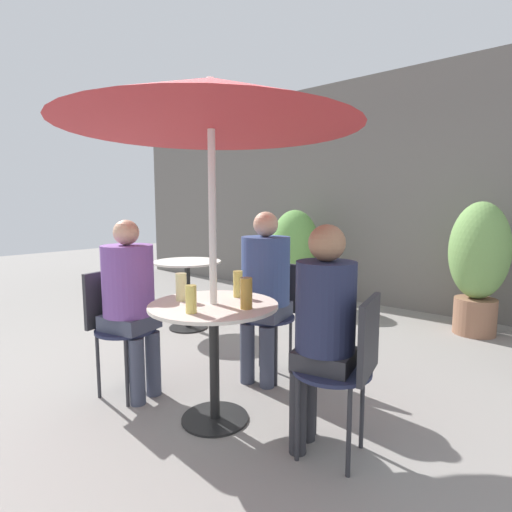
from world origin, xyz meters
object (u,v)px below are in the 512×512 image
object	(u,v)px
umbrella	(211,104)
bistro_chair_1	(273,306)
bistro_chair_3	(256,259)
seated_person_0	(323,318)
beer_glass_3	(246,293)
seated_person_1	(265,282)
potted_plant_0	(295,249)
bistro_chair_0	(349,360)
potted_plant_1	(479,261)
seated_person_2	(130,293)
bistro_chair_2	(116,318)
cafe_table_far	(187,278)
beer_glass_1	(181,287)
cafe_table_near	(214,331)
beer_glass_2	(191,299)
beer_glass_0	(238,284)

from	to	relation	value
umbrella	bistro_chair_1	bearing A→B (deg)	101.49
bistro_chair_3	umbrella	size ratio (longest dim) A/B	0.43
seated_person_0	beer_glass_3	bearing A→B (deg)	-89.12
beer_glass_3	bistro_chair_1	bearing A→B (deg)	116.95
seated_person_0	seated_person_1	xyz separation A→B (m)	(-0.80, 0.53, 0.02)
umbrella	potted_plant_0	bearing A→B (deg)	115.03
bistro_chair_0	bistro_chair_3	bearing A→B (deg)	-145.13
beer_glass_3	potted_plant_1	distance (m)	2.94
bistro_chair_0	seated_person_0	world-z (taller)	seated_person_0
seated_person_0	seated_person_2	size ratio (longest dim) A/B	1.00
seated_person_2	bistro_chair_1	bearing A→B (deg)	-39.52
bistro_chair_2	seated_person_1	size ratio (longest dim) A/B	0.68
seated_person_1	bistro_chair_1	bearing A→B (deg)	90.00
bistro_chair_2	cafe_table_far	bearing A→B (deg)	18.74
seated_person_1	beer_glass_1	world-z (taller)	seated_person_1
cafe_table_near	bistro_chair_1	bearing A→B (deg)	101.49
bistro_chair_2	beer_glass_2	world-z (taller)	beer_glass_2
bistro_chair_3	seated_person_2	distance (m)	3.35
umbrella	cafe_table_far	bearing A→B (deg)	143.89
seated_person_0	beer_glass_1	xyz separation A→B (m)	(-0.89, -0.20, 0.08)
cafe_table_far	umbrella	world-z (taller)	umbrella
umbrella	bistro_chair_2	bearing A→B (deg)	-168.51
bistro_chair_0	bistro_chair_2	distance (m)	1.65
beer_glass_2	potted_plant_0	distance (m)	3.34
bistro_chair_3	potted_plant_0	xyz separation A→B (m)	(0.75, -0.09, 0.20)
beer_glass_1	umbrella	xyz separation A→B (m)	(0.22, 0.06, 1.07)
seated_person_1	beer_glass_3	xyz separation A→B (m)	(0.36, -0.63, 0.07)
cafe_table_near	beer_glass_1	xyz separation A→B (m)	(-0.22, -0.06, 0.26)
cafe_table_far	potted_plant_0	distance (m)	1.70
seated_person_1	umbrella	xyz separation A→B (m)	(0.14, -0.67, 1.13)
cafe_table_near	umbrella	distance (m)	1.32
bistro_chair_2	beer_glass_3	distance (m)	1.09
seated_person_0	potted_plant_1	size ratio (longest dim) A/B	0.90
bistro_chair_1	umbrella	size ratio (longest dim) A/B	0.43
cafe_table_near	seated_person_2	world-z (taller)	seated_person_2
cafe_table_near	bistro_chair_3	bearing A→B (deg)	125.44
seated_person_2	bistro_chair_0	bearing A→B (deg)	-90.00
beer_glass_0	beer_glass_2	size ratio (longest dim) A/B	1.10
beer_glass_0	cafe_table_far	bearing A→B (deg)	149.59
seated_person_0	seated_person_2	distance (m)	1.36
beer_glass_3	umbrella	world-z (taller)	umbrella
potted_plant_1	beer_glass_3	bearing A→B (deg)	-102.72
beer_glass_1	potted_plant_1	bearing A→B (deg)	69.76
seated_person_0	bistro_chair_3	bearing A→B (deg)	-146.85
umbrella	bistro_chair_3	bearing A→B (deg)	125.44
cafe_table_far	seated_person_1	distance (m)	1.53
bistro_chair_2	bistro_chair_0	bearing A→B (deg)	-90.00
cafe_table_near	beer_glass_2	distance (m)	0.34
cafe_table_near	bistro_chair_3	world-z (taller)	bistro_chair_3
beer_glass_2	umbrella	world-z (taller)	umbrella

